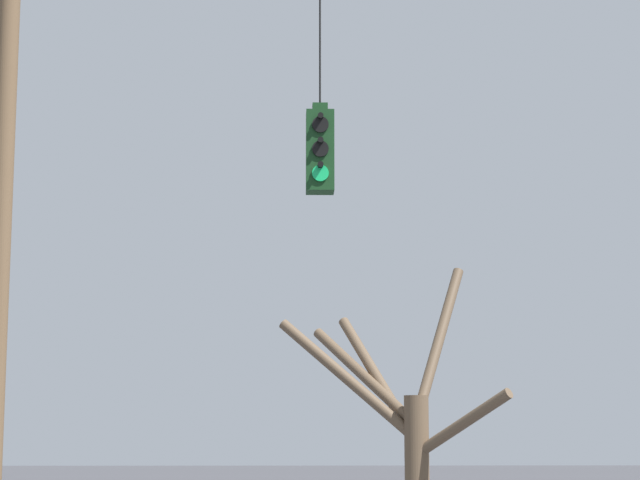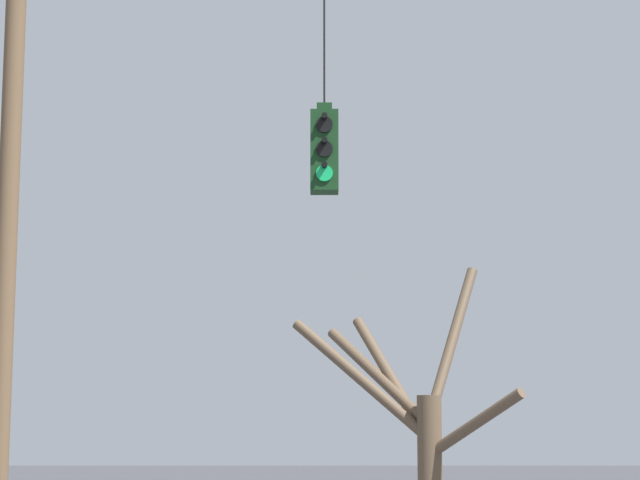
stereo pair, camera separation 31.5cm
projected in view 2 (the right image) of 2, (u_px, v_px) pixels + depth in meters
utility_pole_left at (0, 279)px, 14.92m from camera, size 0.25×0.25×8.97m
traffic_light_near_left_pole at (320, 150)px, 15.19m from camera, size 0.34×0.58×2.70m
bare_tree at (414, 437)px, 21.40m from camera, size 3.85×3.56×5.67m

